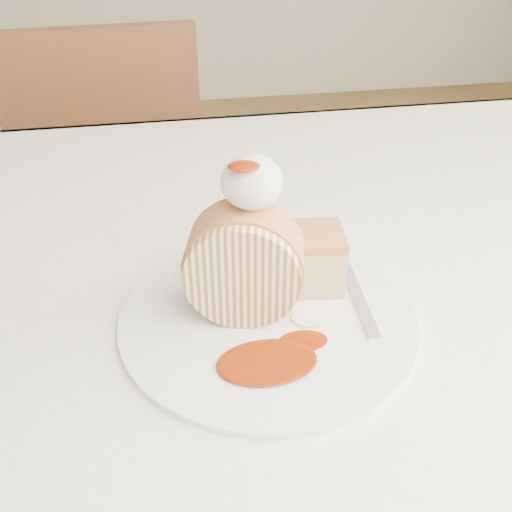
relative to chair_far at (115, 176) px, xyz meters
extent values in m
cube|color=white|center=(0.18, -0.78, 0.24)|extent=(1.40, 0.90, 0.04)
cube|color=white|center=(0.18, -0.34, 0.12)|extent=(1.40, 0.01, 0.28)
cylinder|color=brown|center=(0.80, -0.41, -0.14)|extent=(0.06, 0.06, 0.71)
cube|color=brown|center=(-0.01, 0.08, -0.08)|extent=(0.43, 0.43, 0.04)
cube|color=brown|center=(0.01, -0.10, 0.16)|extent=(0.41, 0.06, 0.43)
cylinder|color=brown|center=(0.16, 0.27, -0.29)|extent=(0.03, 0.03, 0.40)
cylinder|color=brown|center=(-0.19, 0.25, -0.29)|extent=(0.03, 0.03, 0.40)
cylinder|color=brown|center=(0.18, -0.08, -0.29)|extent=(0.03, 0.03, 0.40)
cylinder|color=brown|center=(-0.17, -0.10, -0.29)|extent=(0.03, 0.03, 0.40)
cylinder|color=white|center=(0.20, -0.90, 0.26)|extent=(0.32, 0.32, 0.01)
cylinder|color=#FBDFAF|center=(0.18, -0.89, 0.32)|extent=(0.12, 0.08, 0.11)
cube|color=#D28B4F|center=(0.25, -0.86, 0.29)|extent=(0.07, 0.07, 0.05)
ellipsoid|color=white|center=(0.19, -0.88, 0.39)|extent=(0.06, 0.06, 0.05)
ellipsoid|color=#6D1F04|center=(0.18, -0.89, 0.42)|extent=(0.03, 0.02, 0.01)
cube|color=silver|center=(0.30, -0.90, 0.27)|extent=(0.04, 0.17, 0.00)
camera|label=1|loc=(0.11, -1.32, 0.62)|focal=40.00mm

